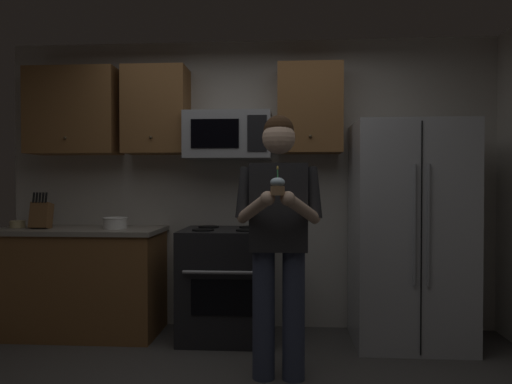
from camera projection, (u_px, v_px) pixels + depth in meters
The scene contains 11 objects.
wall_back at pixel (248, 184), 4.40m from camera, with size 4.40×0.10×2.60m, color beige.
oven_range at pixel (227, 283), 4.04m from camera, with size 0.76×0.70×0.93m.
microwave at pixel (229, 136), 4.13m from camera, with size 0.74×0.41×0.40m.
refrigerator at pixel (409, 233), 3.89m from camera, with size 0.90×0.75×1.80m.
cabinet_row_upper at pixel (165, 111), 4.22m from camera, with size 2.78×0.36×0.76m.
counter_left at pixel (79, 281), 4.15m from camera, with size 1.44×0.66×0.92m.
knife_block at pixel (41, 215), 4.11m from camera, with size 0.16×0.15×0.32m.
bowl_large_white at pixel (115, 223), 4.08m from camera, with size 0.21×0.21×0.10m.
bowl_small_colored at pixel (18, 224), 4.17m from camera, with size 0.13×0.13×0.06m.
person at pixel (279, 230), 3.16m from camera, with size 0.60×0.48×1.76m.
cupcake at pixel (278, 186), 2.83m from camera, with size 0.09×0.09×0.17m.
Camera 1 is at (0.36, -2.64, 1.31)m, focal length 33.50 mm.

